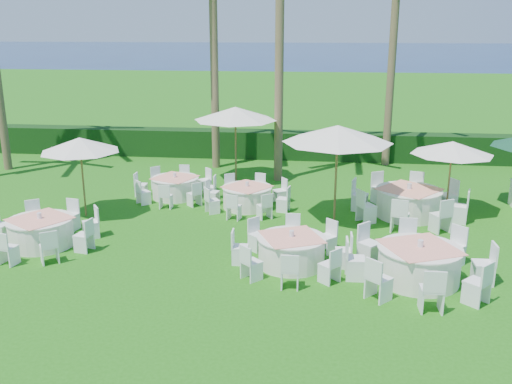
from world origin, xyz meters
TOP-DOWN VIEW (x-y plane):
  - ground at (0.00, 0.00)m, footprint 120.00×120.00m
  - hedge at (0.00, 12.00)m, footprint 34.00×1.00m
  - ocean at (0.00, 102.00)m, footprint 260.00×260.00m
  - banquet_table_a at (-6.05, 0.84)m, footprint 3.05×3.05m
  - banquet_table_b at (0.70, 0.30)m, footprint 2.95×2.95m
  - banquet_table_c at (3.67, -0.28)m, footprint 3.36×3.36m
  - banquet_table_d at (-3.58, 5.61)m, footprint 2.81×2.81m
  - banquet_table_e at (-0.97, 4.74)m, footprint 2.83×2.83m
  - banquet_table_f at (4.09, 4.46)m, footprint 3.48×3.48m
  - umbrella_a at (-5.86, 3.35)m, footprint 2.39×2.39m
  - umbrella_b at (1.82, 3.76)m, footprint 3.25×3.25m
  - umbrella_c at (-1.81, 7.94)m, footprint 3.08×3.08m
  - umbrella_d at (5.34, 4.84)m, footprint 2.51×2.51m
  - palm_b at (-2.95, 10.02)m, footprint 4.33×4.31m
  - palm_c at (-0.24, 8.29)m, footprint 4.13×4.40m
  - palm_d at (4.11, 11.30)m, footprint 4.31×4.33m

SIDE VIEW (x-z plane):
  - ground at x=0.00m, z-range 0.00..0.00m
  - ocean at x=0.00m, z-range 0.00..0.00m
  - banquet_table_d at x=-3.58m, z-range -0.06..0.81m
  - banquet_table_e at x=-0.97m, z-range -0.06..0.81m
  - banquet_table_b at x=0.70m, z-range -0.06..0.84m
  - banquet_table_a at x=-6.05m, z-range -0.06..0.87m
  - banquet_table_c at x=3.67m, z-range -0.06..0.95m
  - banquet_table_f at x=4.09m, z-range -0.06..0.99m
  - hedge at x=0.00m, z-range 0.00..1.20m
  - umbrella_d at x=5.34m, z-range 0.95..3.27m
  - umbrella_a at x=-5.86m, z-range 1.02..3.50m
  - umbrella_c at x=-1.81m, z-range 1.16..3.99m
  - umbrella_b at x=1.82m, z-range 1.21..4.13m
  - palm_d at x=4.11m, z-range 0.44..8.31m
  - palm_b at x=-2.95m, z-range 0.44..8.44m
  - palm_c at x=-0.24m, z-range 0.47..10.54m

